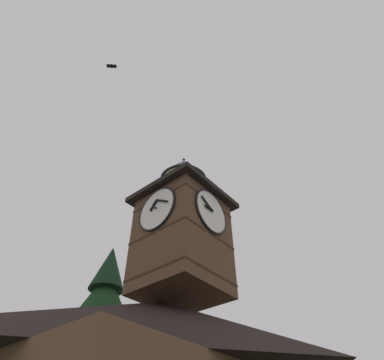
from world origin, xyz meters
The scene contains 3 objects.
clock_tower centered at (-0.85, -0.60, 10.43)m, with size 4.05×4.05×7.97m.
moon centered at (-15.12, -43.44, 14.16)m, with size 2.27×2.27×2.27m.
flying_bird_high centered at (4.82, -0.61, 17.36)m, with size 0.47×0.48×0.14m.
Camera 1 is at (8.93, 8.24, 1.76)m, focal length 31.03 mm.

